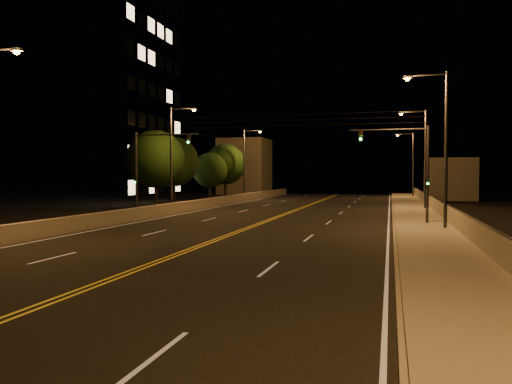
% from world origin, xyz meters
% --- Properties ---
extents(road, '(18.00, 120.00, 0.02)m').
position_xyz_m(road, '(0.00, 20.00, 0.01)').
color(road, black).
rests_on(road, ground).
extents(sidewalk, '(3.60, 120.00, 0.30)m').
position_xyz_m(sidewalk, '(10.80, 20.00, 0.15)').
color(sidewalk, '#9C9683').
rests_on(sidewalk, ground).
extents(curb, '(0.14, 120.00, 0.15)m').
position_xyz_m(curb, '(8.93, 20.00, 0.07)').
color(curb, '#9C9683').
rests_on(curb, ground).
extents(parapet_wall, '(0.30, 120.00, 1.00)m').
position_xyz_m(parapet_wall, '(12.45, 20.00, 0.80)').
color(parapet_wall, gray).
rests_on(parapet_wall, sidewalk).
extents(jersey_barrier, '(0.45, 120.00, 0.96)m').
position_xyz_m(jersey_barrier, '(-9.37, 20.00, 0.48)').
color(jersey_barrier, gray).
rests_on(jersey_barrier, ground).
extents(distant_building_right, '(6.00, 10.00, 5.60)m').
position_xyz_m(distant_building_right, '(16.50, 66.30, 2.80)').
color(distant_building_right, gray).
rests_on(distant_building_right, ground).
extents(distant_building_left, '(8.00, 8.00, 9.61)m').
position_xyz_m(distant_building_left, '(-16.00, 77.12, 4.81)').
color(distant_building_left, gray).
rests_on(distant_building_left, ground).
extents(parapet_rail, '(0.06, 120.00, 0.06)m').
position_xyz_m(parapet_rail, '(12.45, 20.00, 1.33)').
color(parapet_rail, black).
rests_on(parapet_rail, parapet_wall).
extents(lane_markings, '(17.32, 116.00, 0.00)m').
position_xyz_m(lane_markings, '(0.00, 19.93, 0.02)').
color(lane_markings, silver).
rests_on(lane_markings, road).
extents(streetlight_1, '(2.55, 0.28, 9.38)m').
position_xyz_m(streetlight_1, '(11.53, 24.11, 5.40)').
color(streetlight_1, '#2D2D33').
rests_on(streetlight_1, ground).
extents(streetlight_2, '(2.55, 0.28, 9.38)m').
position_xyz_m(streetlight_2, '(11.53, 41.78, 5.40)').
color(streetlight_2, '#2D2D33').
rests_on(streetlight_2, ground).
extents(streetlight_3, '(2.55, 0.28, 9.38)m').
position_xyz_m(streetlight_3, '(11.53, 68.01, 5.40)').
color(streetlight_3, '#2D2D33').
rests_on(streetlight_3, ground).
extents(streetlight_5, '(2.55, 0.28, 9.38)m').
position_xyz_m(streetlight_5, '(-9.93, 34.16, 5.40)').
color(streetlight_5, '#2D2D33').
rests_on(streetlight_5, ground).
extents(streetlight_6, '(2.55, 0.28, 9.38)m').
position_xyz_m(streetlight_6, '(-9.93, 57.04, 5.40)').
color(streetlight_6, '#2D2D33').
rests_on(streetlight_6, ground).
extents(traffic_signal_right, '(5.11, 0.31, 6.55)m').
position_xyz_m(traffic_signal_right, '(10.04, 27.10, 4.10)').
color(traffic_signal_right, '#2D2D33').
rests_on(traffic_signal_right, ground).
extents(traffic_signal_left, '(5.11, 0.31, 6.55)m').
position_xyz_m(traffic_signal_left, '(-8.84, 27.10, 4.10)').
color(traffic_signal_left, '#2D2D33').
rests_on(traffic_signal_left, ground).
extents(overhead_wires, '(22.00, 0.03, 0.83)m').
position_xyz_m(overhead_wires, '(0.00, 29.50, 7.40)').
color(overhead_wires, black).
extents(building_tower, '(24.00, 15.00, 31.46)m').
position_xyz_m(building_tower, '(-30.33, 47.76, 15.16)').
color(building_tower, gray).
rests_on(building_tower, ground).
extents(tree_0, '(5.78, 5.78, 7.84)m').
position_xyz_m(tree_0, '(-13.93, 38.65, 4.94)').
color(tree_0, black).
rests_on(tree_0, ground).
extents(tree_1, '(5.68, 5.68, 7.70)m').
position_xyz_m(tree_1, '(-15.23, 45.75, 4.85)').
color(tree_1, black).
rests_on(tree_1, ground).
extents(tree_2, '(4.66, 4.66, 6.32)m').
position_xyz_m(tree_2, '(-14.50, 55.63, 3.98)').
color(tree_2, black).
rests_on(tree_2, ground).
extents(tree_3, '(5.68, 5.68, 7.70)m').
position_xyz_m(tree_3, '(-13.53, 59.09, 4.85)').
color(tree_3, black).
rests_on(tree_3, ground).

